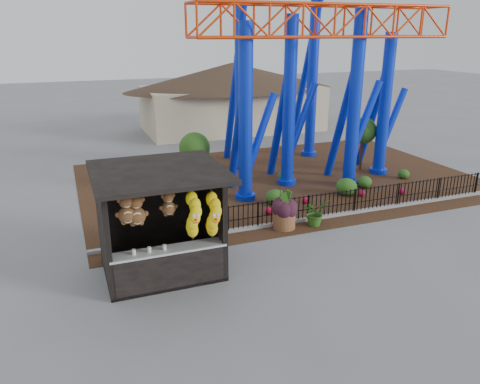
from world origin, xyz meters
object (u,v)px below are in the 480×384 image
object	(u,v)px
prize_booth	(162,225)
terracotta_planter	(284,219)
potted_plant	(315,213)
roller_coaster	(304,35)

from	to	relation	value
prize_booth	terracotta_planter	bearing A→B (deg)	20.93
potted_plant	terracotta_planter	bearing A→B (deg)	152.42
terracotta_planter	roller_coaster	bearing A→B (deg)	58.09
potted_plant	prize_booth	bearing A→B (deg)	175.88
roller_coaster	prize_booth	bearing A→B (deg)	-137.97
roller_coaster	terracotta_planter	size ratio (longest dim) A/B	13.75
terracotta_planter	potted_plant	world-z (taller)	potted_plant
terracotta_planter	prize_booth	bearing A→B (deg)	-159.07
prize_booth	terracotta_planter	world-z (taller)	prize_booth
roller_coaster	potted_plant	bearing A→B (deg)	-112.05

